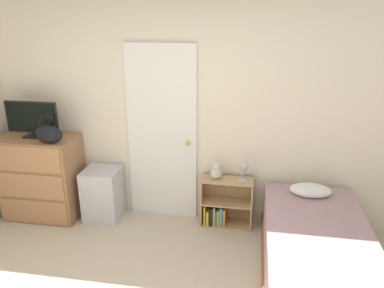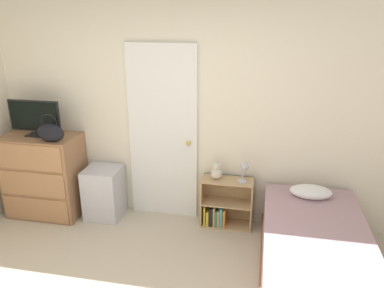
{
  "view_description": "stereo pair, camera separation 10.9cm",
  "coord_description": "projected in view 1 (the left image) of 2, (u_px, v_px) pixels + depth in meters",
  "views": [
    {
      "loc": [
        0.86,
        -1.93,
        2.36
      ],
      "look_at": [
        0.23,
        1.81,
        1.01
      ],
      "focal_mm": 35.0,
      "sensor_mm": 36.0,
      "label": 1
    },
    {
      "loc": [
        0.97,
        -1.91,
        2.36
      ],
      "look_at": [
        0.23,
        1.81,
        1.01
      ],
      "focal_mm": 35.0,
      "sensor_mm": 36.0,
      "label": 2
    }
  ],
  "objects": [
    {
      "name": "wall_back",
      "position": [
        177.0,
        113.0,
        4.23
      ],
      "size": [
        10.0,
        0.06,
        2.55
      ],
      "color": "beige",
      "rests_on": "ground_plane"
    },
    {
      "name": "door_closed",
      "position": [
        162.0,
        135.0,
        4.29
      ],
      "size": [
        0.8,
        0.09,
        2.05
      ],
      "color": "white",
      "rests_on": "ground_plane"
    },
    {
      "name": "dresser",
      "position": [
        42.0,
        177.0,
        4.45
      ],
      "size": [
        0.88,
        0.52,
        1.0
      ],
      "color": "#996B47",
      "rests_on": "ground_plane"
    },
    {
      "name": "tv",
      "position": [
        32.0,
        119.0,
        4.22
      ],
      "size": [
        0.62,
        0.16,
        0.42
      ],
      "color": "black",
      "rests_on": "dresser"
    },
    {
      "name": "handbag",
      "position": [
        49.0,
        134.0,
        4.05
      ],
      "size": [
        0.32,
        0.11,
        0.32
      ],
      "color": "black",
      "rests_on": "dresser"
    },
    {
      "name": "storage_bin",
      "position": [
        103.0,
        194.0,
        4.45
      ],
      "size": [
        0.41,
        0.4,
        0.62
      ],
      "color": "silver",
      "rests_on": "ground_plane"
    },
    {
      "name": "bookshelf",
      "position": [
        223.0,
        206.0,
        4.32
      ],
      "size": [
        0.58,
        0.26,
        0.58
      ],
      "color": "tan",
      "rests_on": "ground_plane"
    },
    {
      "name": "teddy_bear",
      "position": [
        216.0,
        171.0,
        4.19
      ],
      "size": [
        0.13,
        0.13,
        0.2
      ],
      "color": "beige",
      "rests_on": "bookshelf"
    },
    {
      "name": "desk_lamp",
      "position": [
        244.0,
        168.0,
        4.08
      ],
      "size": [
        0.12,
        0.12,
        0.24
      ],
      "color": "#B2B2B7",
      "rests_on": "bookshelf"
    },
    {
      "name": "bed",
      "position": [
        316.0,
        251.0,
        3.45
      ],
      "size": [
        0.96,
        1.81,
        0.64
      ],
      "color": "brown",
      "rests_on": "ground_plane"
    }
  ]
}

